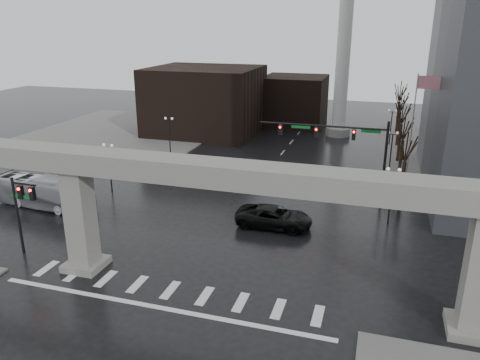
{
  "coord_description": "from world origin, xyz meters",
  "views": [
    {
      "loc": [
        12.09,
        -25.0,
        16.64
      ],
      "look_at": [
        1.71,
        8.95,
        4.5
      ],
      "focal_mm": 35.0,
      "sensor_mm": 36.0,
      "label": 1
    }
  ],
  "objects_px": {
    "pickup_truck": "(274,217)",
    "city_bus": "(42,192)",
    "signal_mast_arm": "(344,142)",
    "far_car": "(247,164)"
  },
  "relations": [
    {
      "from": "pickup_truck",
      "to": "city_bus",
      "type": "height_order",
      "value": "city_bus"
    },
    {
      "from": "pickup_truck",
      "to": "far_car",
      "type": "xyz_separation_m",
      "value": [
        -6.68,
        14.72,
        -0.25
      ]
    },
    {
      "from": "signal_mast_arm",
      "to": "city_bus",
      "type": "bearing_deg",
      "value": -159.3
    },
    {
      "from": "signal_mast_arm",
      "to": "city_bus",
      "type": "distance_m",
      "value": 28.75
    },
    {
      "from": "signal_mast_arm",
      "to": "pickup_truck",
      "type": "distance_m",
      "value": 10.68
    },
    {
      "from": "pickup_truck",
      "to": "city_bus",
      "type": "xyz_separation_m",
      "value": [
        -21.79,
        -1.87,
        0.57
      ]
    },
    {
      "from": "signal_mast_arm",
      "to": "pickup_truck",
      "type": "xyz_separation_m",
      "value": [
        -4.79,
        -8.17,
        -4.93
      ]
    },
    {
      "from": "signal_mast_arm",
      "to": "far_car",
      "type": "relative_size",
      "value": 3.18
    },
    {
      "from": "far_car",
      "to": "pickup_truck",
      "type": "bearing_deg",
      "value": -58.01
    },
    {
      "from": "city_bus",
      "to": "signal_mast_arm",
      "type": "bearing_deg",
      "value": -63.98
    }
  ]
}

